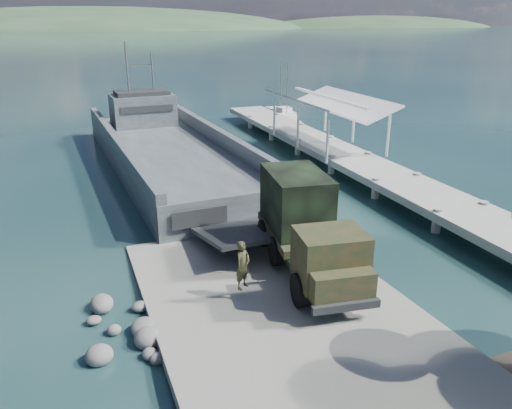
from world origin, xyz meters
name	(u,v)px	position (x,y,z in m)	size (l,w,h in m)	color
ground	(274,308)	(0.00, 0.00, 0.00)	(1400.00, 1400.00, 0.00)	#183939
boat_ramp	(284,316)	(0.00, -1.00, 0.25)	(10.00, 18.00, 0.50)	gray
shoreline_rocks	(119,333)	(-6.20, 0.50, 0.00)	(3.20, 5.60, 0.90)	#5E5E5B
distant_headlands	(114,29)	(50.00, 560.00, 0.00)	(1000.00, 240.00, 48.00)	#2E4A2E
pier	(333,143)	(13.00, 18.77, 1.60)	(6.40, 44.00, 6.10)	#999990
landing_craft	(170,157)	(0.23, 21.95, 0.82)	(10.04, 34.08, 10.02)	#3F454B
military_truck	(306,226)	(2.34, 2.03, 2.51)	(3.82, 8.99, 4.04)	black
soldier	(243,274)	(-1.16, 0.58, 1.53)	(0.75, 0.49, 2.05)	#1F331C
sailboat_near	(287,121)	(15.98, 34.60, 0.37)	(2.28, 5.84, 6.93)	white
sailboat_far	(281,112)	(17.52, 39.86, 0.35)	(2.03, 5.44, 6.49)	white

